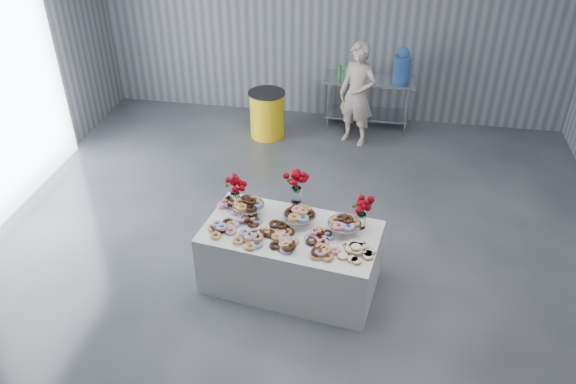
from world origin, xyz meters
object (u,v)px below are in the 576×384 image
trash_barrel (267,114)px  display_table (291,257)px  person (357,94)px  prep_table (368,94)px  water_jug (402,66)px

trash_barrel → display_table: bearing=-74.1°
display_table → person: (0.46, 3.56, 0.47)m
prep_table → trash_barrel: size_ratio=1.92×
display_table → water_jug: 4.35m
person → water_jug: bearing=65.6°
display_table → water_jug: (1.12, 4.13, 0.77)m
water_jug → trash_barrel: size_ratio=0.71×
display_table → prep_table: size_ratio=1.27×
display_table → water_jug: water_jug is taller
prep_table → water_jug: 0.73m
prep_table → trash_barrel: prep_table is taller
water_jug → display_table: bearing=-105.2°
display_table → person: 3.62m
prep_table → water_jug: (0.50, -0.00, 0.53)m
display_table → trash_barrel: bearing=105.9°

